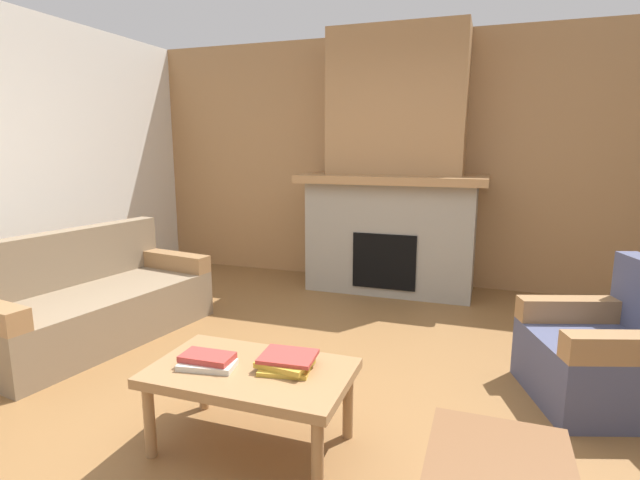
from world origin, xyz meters
The scene contains 8 objects.
ground centered at (0.00, 0.00, 0.00)m, with size 9.00×9.00×0.00m, color brown.
wall_back_wood_panel centered at (0.00, 3.00, 1.35)m, with size 6.00×0.12×2.70m, color #A87A4C.
fireplace centered at (0.00, 2.62, 1.16)m, with size 1.90×0.82×2.70m.
couch centered at (-2.00, 0.43, 0.29)m, with size 1.12×1.91×0.85m.
armchair centered at (1.70, 0.66, 0.29)m, with size 0.96×0.96×0.85m.
coffee_table centered at (-0.11, -0.46, 0.38)m, with size 1.00×0.60×0.43m.
book_stack_near_edge centered at (-0.32, -0.51, 0.46)m, with size 0.30×0.19×0.06m.
book_stack_center centered at (0.06, -0.40, 0.47)m, with size 0.29×0.27×0.07m.
Camera 1 is at (0.97, -2.50, 1.52)m, focal length 27.47 mm.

